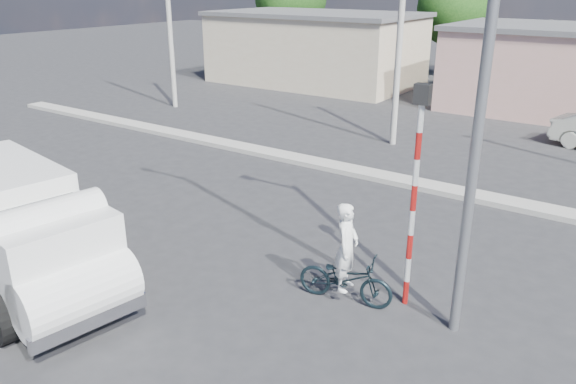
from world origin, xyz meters
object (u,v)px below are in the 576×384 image
Objects in this scene: truck at (18,229)px; cyclist at (346,261)px; bicycle at (345,279)px; traffic_pole at (415,180)px; streetlight at (477,54)px.

cyclist is (5.64, 3.37, -0.45)m from truck.
bicycle is 1.07× the size of cyclist.
cyclist is 0.41× the size of traffic_pole.
streetlight is (1.96, 0.32, 4.06)m from cyclist.
bicycle is 0.44× the size of traffic_pole.
streetlight is (0.94, -0.30, 2.37)m from traffic_pole.
streetlight is at bearing -91.37° from cyclist.
bicycle is 4.88m from streetlight.
bicycle is (5.64, 3.37, -0.84)m from truck.
traffic_pole is (1.03, 0.62, 1.69)m from cyclist.
truck is at bearing 110.13° from bicycle.
traffic_pole is (6.67, 3.99, 1.24)m from truck.
truck is at bearing -149.11° from traffic_pole.
truck is 3.43× the size of cyclist.
cyclist is at bearing -0.00° from bicycle.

